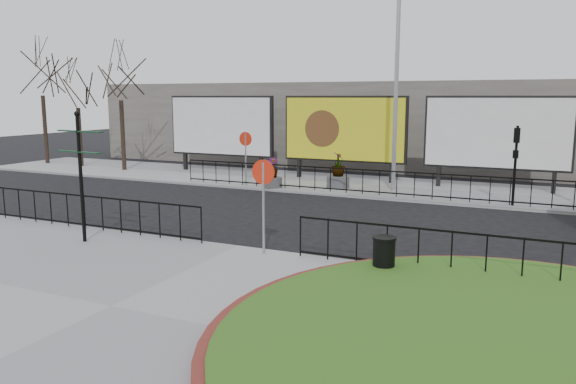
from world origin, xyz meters
The scene contains 23 objects.
ground centered at (0.00, 0.00, 0.00)m, with size 90.00×90.00×0.00m, color black.
pavement_near centered at (0.00, -5.00, 0.06)m, with size 30.00×10.00×0.12m, color gray.
pavement_far centered at (0.00, 12.00, 0.06)m, with size 44.00×6.00×0.12m, color gray.
brick_edge centered at (7.50, -4.00, 0.21)m, with size 10.40×10.40×0.18m, color maroon.
grass_lawn centered at (7.50, -4.00, 0.23)m, with size 10.00×10.00×0.22m, color #2B5215.
railing_near_left centered at (-6.00, -0.30, 0.67)m, with size 10.00×0.10×1.10m, color black, non-canonical shape.
railing_near_right centered at (6.50, -0.30, 0.67)m, with size 9.00×0.10×1.10m, color black, non-canonical shape.
railing_far centered at (1.00, 9.30, 0.67)m, with size 18.00×0.10×1.10m, color black, non-canonical shape.
speed_sign_far centered at (-5.00, 9.40, 1.92)m, with size 0.64×0.07×2.47m.
speed_sign_near centered at (1.00, -0.40, 1.92)m, with size 0.64×0.07×2.47m.
billboard_left centered at (-8.50, 12.97, 2.60)m, with size 6.20×0.31×4.10m.
billboard_mid centered at (-1.50, 12.97, 2.60)m, with size 6.20×0.31×4.10m.
billboard_right centered at (5.50, 12.97, 2.60)m, with size 6.20×0.31×4.10m.
lamp_post centered at (1.51, 11.00, 4.83)m, with size 0.74×0.18×9.23m.
signal_pole_a centered at (6.50, 9.34, 2.10)m, with size 0.22×0.26×3.00m.
tree_left centered at (-14.00, 11.50, 3.62)m, with size 2.00×2.00×7.00m, color #2D2119, non-canonical shape.
tree_mid centered at (-17.50, 11.80, 3.22)m, with size 2.00×2.00×6.20m, color #2D2119, non-canonical shape.
tree_far centered at (-20.50, 12.00, 3.87)m, with size 2.00×2.00×7.50m, color #2D2119, non-canonical shape.
building_backdrop centered at (0.00, 22.00, 2.50)m, with size 40.00×10.00×5.00m, color slate.
fingerpost_sign centered at (-4.18, -1.45, 2.34)m, with size 1.72×0.43×3.67m.
litter_bin centered at (4.33, -0.83, 0.57)m, with size 0.54×0.54×0.90m.
planter_a centered at (-3.63, 9.40, 0.61)m, with size 0.88×0.88×1.35m.
planter_b centered at (-0.90, 10.54, 0.72)m, with size 1.02×1.02×1.61m.
Camera 1 is at (7.57, -13.04, 4.18)m, focal length 35.00 mm.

